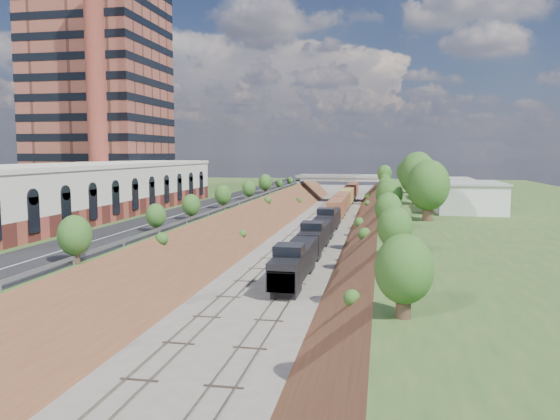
{
  "coord_description": "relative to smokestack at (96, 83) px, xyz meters",
  "views": [
    {
      "loc": [
        11.35,
        -29.54,
        13.44
      ],
      "look_at": [
        -1.68,
        39.99,
        6.0
      ],
      "focal_mm": 35.0,
      "sensor_mm": 36.0,
      "label": 1
    }
  ],
  "objects": [
    {
      "name": "tree_right_large",
      "position": [
        53.0,
        -16.0,
        -15.62
      ],
      "size": [
        5.25,
        5.25,
        7.61
      ],
      "color": "#473323",
      "rests_on": "platform_right"
    },
    {
      "name": "tree_left_crest",
      "position": [
        24.2,
        -36.0,
        -17.96
      ],
      "size": [
        2.45,
        2.45,
        3.55
      ],
      "color": "#473323",
      "rests_on": "platform_left"
    },
    {
      "name": "overpass",
      "position": [
        36.0,
        66.0,
        -20.08
      ],
      "size": [
        24.5,
        8.3,
        7.4
      ],
      "color": "gray",
      "rests_on": "ground"
    },
    {
      "name": "road",
      "position": [
        20.5,
        4.0,
        -19.95
      ],
      "size": [
        8.0,
        180.0,
        0.1
      ],
      "primitive_type": "cube",
      "color": "black",
      "rests_on": "platform_left"
    },
    {
      "name": "smokestack",
      "position": [
        0.0,
        0.0,
        0.0
      ],
      "size": [
        3.2,
        3.2,
        40.0
      ],
      "primitive_type": "cylinder",
      "color": "brown",
      "rests_on": "platform_left"
    },
    {
      "name": "platform_right",
      "position": [
        69.0,
        4.0,
        -22.5
      ],
      "size": [
        44.0,
        180.0,
        5.0
      ],
      "primitive_type": "cube",
      "color": "#2F5221",
      "rests_on": "ground"
    },
    {
      "name": "freight_train",
      "position": [
        38.6,
        28.3,
        -22.56
      ],
      "size": [
        2.8,
        128.37,
        4.55
      ],
      "color": "black",
      "rests_on": "ground"
    },
    {
      "name": "white_building_far",
      "position": [
        59.0,
        18.0,
        -18.2
      ],
      "size": [
        8.0,
        10.0,
        3.6
      ],
      "primitive_type": "cube",
      "color": "silver",
      "rests_on": "platform_right"
    },
    {
      "name": "guardrail",
      "position": [
        24.6,
        3.8,
        -19.45
      ],
      "size": [
        0.1,
        171.0,
        0.7
      ],
      "color": "#99999E",
      "rests_on": "platform_left"
    },
    {
      "name": "highrise_tower",
      "position": [
        -8.0,
        16.0,
        7.88
      ],
      "size": [
        22.0,
        22.0,
        53.9
      ],
      "color": "brown",
      "rests_on": "platform_left"
    },
    {
      "name": "white_building_near",
      "position": [
        59.5,
        -4.0,
        -18.0
      ],
      "size": [
        9.0,
        12.0,
        4.0
      ],
      "primitive_type": "cube",
      "color": "silver",
      "rests_on": "platform_right"
    },
    {
      "name": "ground",
      "position": [
        36.0,
        -56.0,
        -25.0
      ],
      "size": [
        400.0,
        400.0,
        0.0
      ],
      "primitive_type": "plane",
      "color": "#6B665B",
      "rests_on": "ground"
    },
    {
      "name": "embankment_left",
      "position": [
        25.0,
        4.0,
        -25.0
      ],
      "size": [
        10.0,
        180.0,
        10.0
      ],
      "primitive_type": "cube",
      "rotation": [
        0.0,
        0.79,
        0.0
      ],
      "color": "brown",
      "rests_on": "ground"
    },
    {
      "name": "rail_left_track",
      "position": [
        33.4,
        4.0,
        -24.91
      ],
      "size": [
        1.58,
        180.0,
        0.18
      ],
      "primitive_type": "cube",
      "color": "gray",
      "rests_on": "ground"
    },
    {
      "name": "rail_right_track",
      "position": [
        38.6,
        4.0,
        -24.91
      ],
      "size": [
        1.58,
        180.0,
        0.18
      ],
      "primitive_type": "cube",
      "color": "gray",
      "rests_on": "ground"
    },
    {
      "name": "platform_left",
      "position": [
        3.0,
        4.0,
        -22.5
      ],
      "size": [
        44.0,
        180.0,
        5.0
      ],
      "primitive_type": "cube",
      "color": "#2F5221",
      "rests_on": "ground"
    },
    {
      "name": "embankment_right",
      "position": [
        47.0,
        4.0,
        -25.0
      ],
      "size": [
        10.0,
        180.0,
        10.0
      ],
      "primitive_type": "cube",
      "rotation": [
        0.0,
        0.79,
        0.0
      ],
      "color": "brown",
      "rests_on": "ground"
    },
    {
      "name": "commercial_building",
      "position": [
        8.0,
        -18.0,
        -16.49
      ],
      "size": [
        14.3,
        62.3,
        7.0
      ],
      "color": "brown",
      "rests_on": "platform_left"
    }
  ]
}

